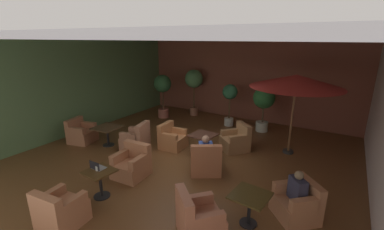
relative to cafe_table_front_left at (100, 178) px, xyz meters
name	(u,v)px	position (x,y,z in m)	size (l,w,h in m)	color
ground_plane	(183,160)	(0.59, 2.53, -0.49)	(9.49, 9.86, 0.02)	brown
wall_back_brick	(244,79)	(0.59, 7.42, 1.27)	(9.49, 0.08, 3.50)	brown
wall_left_accent	(76,87)	(-4.12, 2.53, 1.27)	(0.08, 9.86, 3.50)	#567A4B
ceiling_slab	(182,36)	(0.59, 2.53, 3.05)	(9.49, 9.86, 0.06)	silver
cafe_table_front_left	(100,178)	(0.00, 0.00, 0.00)	(0.65, 0.65, 0.66)	black
armchair_front_left_north	(60,212)	(0.12, -1.05, -0.16)	(0.81, 0.83, 0.81)	#B6734D
armchair_front_left_east	(132,165)	(-0.07, 1.07, -0.17)	(0.83, 0.84, 0.84)	#A96A46
cafe_table_front_right	(250,201)	(3.19, 0.87, 0.04)	(0.75, 0.75, 0.66)	black
armchair_front_right_north	(198,220)	(2.49, 0.10, -0.15)	(1.06, 1.06, 0.91)	#B56949
armchair_front_right_east	(297,204)	(3.94, 1.56, -0.17)	(1.06, 1.06, 0.79)	#AF704A
cafe_table_mid_center	(203,139)	(0.90, 3.17, 0.04)	(0.78, 0.78, 0.66)	black
armchair_mid_center_north	(236,141)	(1.65, 4.02, -0.17)	(1.07, 1.07, 0.86)	#A5764B
armchair_mid_center_east	(172,139)	(-0.23, 3.10, -0.18)	(0.78, 0.81, 0.81)	#B57444
armchair_mid_center_south	(205,161)	(1.50, 2.21, -0.16)	(1.08, 1.07, 0.89)	#AB6643
cafe_table_rear_right	(107,131)	(-2.17, 2.12, 0.05)	(0.85, 0.85, 0.66)	black
armchair_rear_right_north	(81,133)	(-3.20, 1.86, -0.17)	(0.92, 0.92, 0.83)	#A96B4A
armchair_rear_right_east	(136,140)	(-1.14, 2.38, -0.14)	(0.92, 0.88, 0.91)	#AA7154
patio_umbrella_tall_red	(296,81)	(3.15, 4.66, 1.80)	(2.67, 2.67, 2.47)	#2D2D2D
potted_tree_left_corner	(194,82)	(-1.53, 6.69, 1.10)	(0.82, 0.82, 2.12)	#A2654A
potted_tree_mid_left	(264,102)	(1.83, 6.20, 0.70)	(0.82, 0.82, 1.73)	silver
potted_tree_mid_right	(230,97)	(0.47, 6.14, 0.72)	(0.60, 0.60, 1.71)	silver
potted_tree_right_corner	(163,89)	(-2.53, 5.65, 0.85)	(0.77, 0.77, 1.93)	#AC5F4D
patron_blue_shirt	(298,188)	(3.91, 1.54, 0.21)	(0.41, 0.42, 0.64)	#2F2E43
patron_by_window	(206,148)	(1.47, 2.26, 0.21)	(0.44, 0.40, 0.63)	#324B98
iced_drink_cup	(97,168)	(-0.05, -0.01, 0.23)	(0.08, 0.08, 0.11)	white
open_laptop	(97,167)	(-0.12, 0.04, 0.23)	(0.31, 0.23, 0.20)	#9EA0A5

